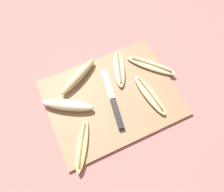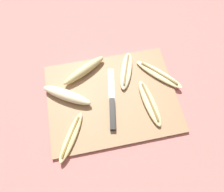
{
  "view_description": "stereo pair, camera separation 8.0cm",
  "coord_description": "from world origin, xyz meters",
  "px_view_note": "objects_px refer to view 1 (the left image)",
  "views": [
    {
      "loc": [
        -0.14,
        -0.31,
        0.75
      ],
      "look_at": [
        0.0,
        0.0,
        0.02
      ],
      "focal_mm": 35.0,
      "sensor_mm": 36.0,
      "label": 1
    },
    {
      "loc": [
        -0.07,
        -0.34,
        0.75
      ],
      "look_at": [
        0.0,
        0.0,
        0.02
      ],
      "focal_mm": 35.0,
      "sensor_mm": 36.0,
      "label": 2
    }
  ],
  "objects_px": {
    "banana_bright_far": "(67,105)",
    "banana_cream_curved": "(119,68)",
    "banana_ripe_center": "(150,95)",
    "knife": "(115,108)",
    "banana_golden_short": "(82,145)",
    "banana_spotted_left": "(78,77)",
    "banana_soft_right": "(151,66)"
  },
  "relations": [
    {
      "from": "banana_bright_far",
      "to": "banana_golden_short",
      "type": "bearing_deg",
      "value": -91.9
    },
    {
      "from": "knife",
      "to": "banana_spotted_left",
      "type": "distance_m",
      "value": 0.19
    },
    {
      "from": "banana_bright_far",
      "to": "banana_soft_right",
      "type": "relative_size",
      "value": 1.04
    },
    {
      "from": "knife",
      "to": "banana_spotted_left",
      "type": "xyz_separation_m",
      "value": [
        -0.08,
        0.17,
        0.01
      ]
    },
    {
      "from": "banana_golden_short",
      "to": "knife",
      "type": "bearing_deg",
      "value": 25.25
    },
    {
      "from": "banana_bright_far",
      "to": "banana_ripe_center",
      "type": "height_order",
      "value": "banana_bright_far"
    },
    {
      "from": "banana_ripe_center",
      "to": "banana_soft_right",
      "type": "bearing_deg",
      "value": 58.03
    },
    {
      "from": "banana_cream_curved",
      "to": "banana_spotted_left",
      "type": "bearing_deg",
      "value": 170.03
    },
    {
      "from": "banana_bright_far",
      "to": "banana_ripe_center",
      "type": "bearing_deg",
      "value": -16.2
    },
    {
      "from": "knife",
      "to": "banana_cream_curved",
      "type": "relative_size",
      "value": 1.44
    },
    {
      "from": "banana_bright_far",
      "to": "banana_spotted_left",
      "type": "bearing_deg",
      "value": 50.56
    },
    {
      "from": "banana_bright_far",
      "to": "banana_cream_curved",
      "type": "distance_m",
      "value": 0.25
    },
    {
      "from": "banana_spotted_left",
      "to": "banana_soft_right",
      "type": "relative_size",
      "value": 1.05
    },
    {
      "from": "banana_soft_right",
      "to": "banana_cream_curved",
      "type": "bearing_deg",
      "value": 161.45
    },
    {
      "from": "banana_soft_right",
      "to": "banana_spotted_left",
      "type": "bearing_deg",
      "value": 166.26
    },
    {
      "from": "knife",
      "to": "banana_soft_right",
      "type": "bearing_deg",
      "value": 36.34
    },
    {
      "from": "banana_cream_curved",
      "to": "knife",
      "type": "bearing_deg",
      "value": -120.41
    },
    {
      "from": "banana_bright_far",
      "to": "banana_ripe_center",
      "type": "xyz_separation_m",
      "value": [
        0.29,
        -0.08,
        -0.01
      ]
    },
    {
      "from": "knife",
      "to": "banana_spotted_left",
      "type": "height_order",
      "value": "banana_spotted_left"
    },
    {
      "from": "banana_golden_short",
      "to": "banana_bright_far",
      "type": "relative_size",
      "value": 0.96
    },
    {
      "from": "banana_bright_far",
      "to": "banana_cream_curved",
      "type": "bearing_deg",
      "value": 15.4
    },
    {
      "from": "banana_cream_curved",
      "to": "banana_spotted_left",
      "type": "xyz_separation_m",
      "value": [
        -0.16,
        0.03,
        0.01
      ]
    },
    {
      "from": "banana_golden_short",
      "to": "banana_cream_curved",
      "type": "distance_m",
      "value": 0.33
    },
    {
      "from": "knife",
      "to": "banana_golden_short",
      "type": "bearing_deg",
      "value": -145.2
    },
    {
      "from": "banana_bright_far",
      "to": "banana_soft_right",
      "type": "distance_m",
      "value": 0.36
    },
    {
      "from": "banana_spotted_left",
      "to": "banana_bright_far",
      "type": "bearing_deg",
      "value": -129.44
    },
    {
      "from": "banana_golden_short",
      "to": "banana_soft_right",
      "type": "xyz_separation_m",
      "value": [
        0.36,
        0.18,
        -0.0
      ]
    },
    {
      "from": "banana_bright_far",
      "to": "knife",
      "type": "bearing_deg",
      "value": -27.34
    },
    {
      "from": "banana_ripe_center",
      "to": "banana_soft_right",
      "type": "height_order",
      "value": "banana_ripe_center"
    },
    {
      "from": "banana_bright_far",
      "to": "banana_ripe_center",
      "type": "relative_size",
      "value": 0.94
    },
    {
      "from": "banana_ripe_center",
      "to": "banana_spotted_left",
      "type": "bearing_deg",
      "value": 140.15
    },
    {
      "from": "banana_ripe_center",
      "to": "banana_soft_right",
      "type": "relative_size",
      "value": 1.1
    }
  ]
}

